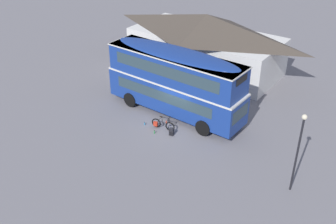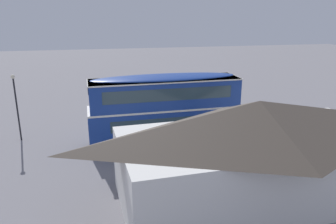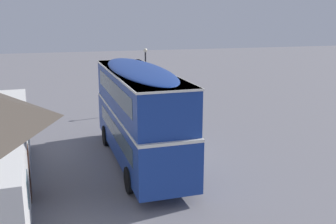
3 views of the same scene
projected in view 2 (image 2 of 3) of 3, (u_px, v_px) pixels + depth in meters
The scene contains 8 objects.
ground_plane at pixel (149, 137), 24.42m from camera, with size 120.00×120.00×0.00m, color slate.
double_decker_bus at pixel (165, 106), 22.66m from camera, with size 10.42×2.88×4.79m.
touring_bicycle at pixel (150, 127), 25.28m from camera, with size 1.69×0.69×1.02m.
backpack_on_ground at pixel (137, 128), 25.30m from camera, with size 0.35×0.33×0.57m.
water_bottle_blue_sports at pixel (166, 128), 25.96m from camera, with size 0.07×0.07×0.22m.
water_bottle_green_metal at pixel (149, 127), 26.08m from camera, with size 0.08×0.08×0.26m.
pub_building at pixel (256, 150), 15.88m from camera, with size 13.65×7.02×4.93m.
street_lamp at pixel (16, 101), 22.96m from camera, with size 0.28×0.28×4.74m.
Camera 2 is at (3.42, 22.61, 8.88)m, focal length 35.56 mm.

